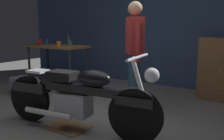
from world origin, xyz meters
name	(u,v)px	position (x,y,z in m)	size (l,w,h in m)	color
ground_plane	(82,126)	(0.00, 0.00, 0.00)	(12.00, 12.00, 0.00)	gray
back_wall	(166,14)	(0.00, 2.80, 1.55)	(8.00, 0.12, 3.10)	#384C70
workbench	(57,51)	(-1.76, 1.31, 0.79)	(1.30, 0.64, 0.90)	brown
motorcycle	(78,97)	(0.07, -0.15, 0.45)	(2.18, 0.68, 1.00)	black
person_standing	(135,51)	(0.23, 1.01, 0.93)	(0.41, 0.45, 1.67)	#345A73
wooden_dresser	(224,69)	(1.31, 2.30, 0.55)	(0.80, 0.47, 1.10)	brown
drip_tray	(67,127)	(-0.12, -0.15, 0.01)	(0.56, 0.40, 0.01)	olive
storage_bin	(24,86)	(-1.91, 0.56, 0.17)	(0.44, 0.32, 0.34)	gray
mug_blue_enamel	(47,42)	(-2.18, 1.41, 0.96)	(0.11, 0.08, 0.11)	#2D51AD
mug_green_speckled	(70,43)	(-1.52, 1.44, 0.95)	(0.11, 0.08, 0.10)	#3D7F4C
mug_orange_travel	(59,44)	(-1.56, 1.16, 0.95)	(0.12, 0.08, 0.10)	orange
mug_red_diner	(40,42)	(-2.19, 1.23, 0.95)	(0.12, 0.08, 0.11)	red
bottle	(68,40)	(-1.64, 1.52, 1.00)	(0.06, 0.06, 0.24)	#3F4C59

